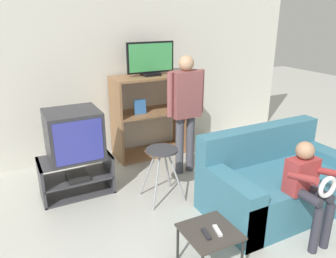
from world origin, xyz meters
TOP-DOWN VIEW (x-y plane):
  - wall_back at (0.00, 3.74)m, footprint 6.40×0.06m
  - tv_stand at (-0.79, 2.72)m, footprint 0.83×0.45m
  - television_main at (-0.77, 2.74)m, footprint 0.60×0.56m
  - media_shelf at (0.50, 3.42)m, footprint 1.11×0.51m
  - television_flat at (0.52, 3.41)m, footprint 0.72×0.20m
  - folding_stool at (0.07, 2.15)m, footprint 0.44×0.41m
  - snack_table at (-0.07, 0.96)m, footprint 0.44×0.44m
  - remote_control_black at (-0.13, 0.93)m, footprint 0.06×0.15m
  - remote_control_white at (-0.02, 0.92)m, footprint 0.07×0.15m
  - couch at (1.12, 1.41)m, footprint 1.61×0.90m
  - person_standing_adult at (0.66, 2.63)m, footprint 0.53×0.20m
  - person_seated_child at (0.97, 0.89)m, footprint 0.33×0.43m

SIDE VIEW (x-z plane):
  - tv_stand at x=-0.79m, z-range 0.00..0.47m
  - couch at x=1.12m, z-range -0.14..0.73m
  - snack_table at x=-0.07m, z-range 0.14..0.52m
  - remote_control_black at x=-0.13m, z-range 0.37..0.39m
  - remote_control_white at x=-0.02m, z-range 0.37..0.39m
  - folding_stool at x=0.07m, z-range 0.20..0.84m
  - person_seated_child at x=0.97m, z-range 0.10..1.08m
  - media_shelf at x=0.50m, z-range 0.01..1.23m
  - television_main at x=-0.77m, z-range 0.47..1.04m
  - person_standing_adult at x=0.66m, z-range 0.17..1.76m
  - wall_back at x=0.00m, z-range 0.00..2.60m
  - television_flat at x=0.52m, z-range 1.21..1.69m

